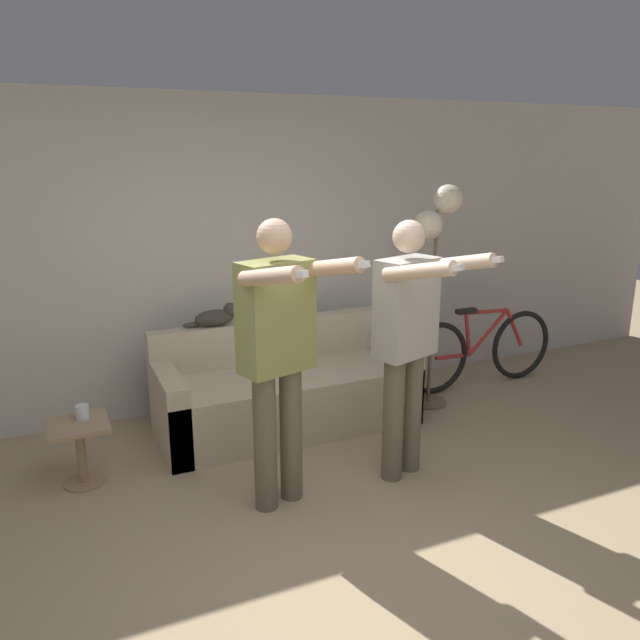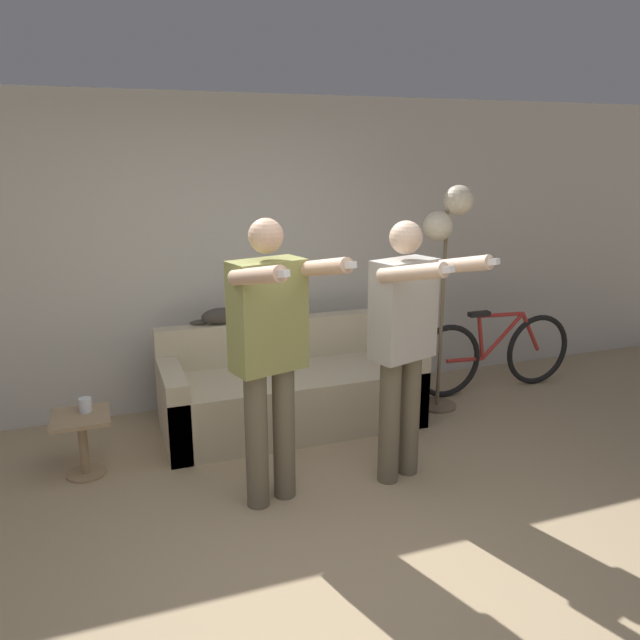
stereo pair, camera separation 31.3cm
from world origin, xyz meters
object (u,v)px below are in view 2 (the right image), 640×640
at_px(couch, 291,392).
at_px(person_left, 270,345).
at_px(floor_lamp, 447,232).
at_px(cup, 85,405).
at_px(side_table, 82,433).
at_px(cat, 224,315).
at_px(bicycle, 494,354).
at_px(person_right, 405,336).

xyz_separation_m(couch, person_left, (-0.45, -1.06, 0.75)).
height_order(floor_lamp, cup, floor_lamp).
bearing_deg(side_table, floor_lamp, 4.26).
xyz_separation_m(cat, bicycle, (2.43, -0.21, -0.54)).
height_order(person_left, floor_lamp, floor_lamp).
bearing_deg(couch, cat, 146.36).
xyz_separation_m(cat, cup, (-1.08, -0.55, -0.40)).
bearing_deg(couch, side_table, -169.37).
xyz_separation_m(person_right, bicycle, (1.54, 1.15, -0.65)).
distance_m(couch, person_left, 1.38).
relative_size(person_right, cup, 17.94).
xyz_separation_m(floor_lamp, side_table, (-2.88, -0.21, -1.21)).
bearing_deg(couch, person_left, -113.09).
xyz_separation_m(person_left, bicycle, (2.43, 1.15, -0.68)).
relative_size(person_left, side_table, 4.07).
relative_size(cat, cup, 4.56).
height_order(cat, cup, cat).
distance_m(person_left, floor_lamp, 2.07).
bearing_deg(couch, cup, -170.95).
relative_size(person_left, cat, 4.04).
distance_m(cat, bicycle, 2.50).
distance_m(person_left, person_right, 0.89).
bearing_deg(floor_lamp, couch, 176.52).
distance_m(person_left, side_table, 1.54).
bearing_deg(person_right, cat, 105.45).
bearing_deg(bicycle, floor_lamp, -165.65).
height_order(cup, bicycle, bicycle).
bearing_deg(couch, person_right, -67.45).
bearing_deg(cat, bicycle, -5.04).
bearing_deg(person_right, cup, 139.64).
bearing_deg(side_table, person_right, -20.86).
relative_size(couch, side_table, 4.63).
bearing_deg(side_table, person_left, -34.41).
bearing_deg(floor_lamp, cup, -176.69).
xyz_separation_m(person_right, floor_lamp, (0.87, 0.98, 0.51)).
distance_m(floor_lamp, side_table, 3.13).
distance_m(person_right, floor_lamp, 1.41).
distance_m(side_table, bicycle, 3.57).
distance_m(floor_lamp, bicycle, 1.35).
bearing_deg(cat, couch, -33.64).
bearing_deg(person_right, couch, 94.67).
bearing_deg(cat, cup, -152.96).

